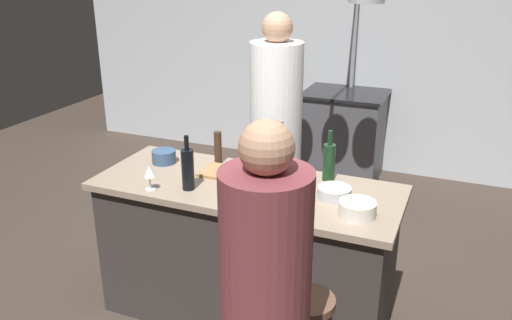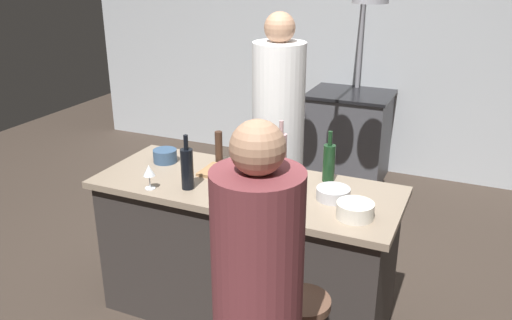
% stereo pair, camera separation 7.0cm
% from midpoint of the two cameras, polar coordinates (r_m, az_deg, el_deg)
% --- Properties ---
extents(ground_plane, '(9.00, 9.00, 0.00)m').
position_cam_midpoint_polar(ground_plane, '(3.55, -1.55, -16.05)').
color(ground_plane, '#382D26').
extents(back_wall, '(6.40, 0.16, 2.60)m').
position_cam_midpoint_polar(back_wall, '(5.62, 10.47, 12.16)').
color(back_wall, '#B2B7BC').
rests_on(back_wall, ground_plane).
extents(kitchen_island, '(1.80, 0.72, 0.90)m').
position_cam_midpoint_polar(kitchen_island, '(3.30, -1.63, -9.78)').
color(kitchen_island, '#332D2B').
rests_on(kitchen_island, ground_plane).
extents(stove_range, '(0.80, 0.64, 0.89)m').
position_cam_midpoint_polar(stove_range, '(5.43, 8.95, 2.68)').
color(stove_range, '#47474C').
rests_on(stove_range, ground_plane).
extents(chef, '(0.38, 0.38, 1.80)m').
position_cam_midpoint_polar(chef, '(3.93, 1.61, 1.59)').
color(chef, white).
rests_on(chef, ground_plane).
extents(overhead_pot_rack, '(0.91, 1.53, 2.17)m').
position_cam_midpoint_polar(overhead_pot_rack, '(4.54, 8.02, 15.29)').
color(overhead_pot_rack, gray).
rests_on(overhead_pot_rack, ground_plane).
extents(cutting_board, '(0.32, 0.22, 0.02)m').
position_cam_midpoint_polar(cutting_board, '(3.24, -3.72, -1.39)').
color(cutting_board, '#997047').
rests_on(cutting_board, kitchen_island).
extents(pepper_mill, '(0.05, 0.05, 0.21)m').
position_cam_midpoint_polar(pepper_mill, '(3.38, -4.71, 1.34)').
color(pepper_mill, '#382319').
rests_on(pepper_mill, kitchen_island).
extents(wine_bottle_dark, '(0.07, 0.07, 0.32)m').
position_cam_midpoint_polar(wine_bottle_dark, '(3.02, -8.02, -0.92)').
color(wine_bottle_dark, black).
rests_on(wine_bottle_dark, kitchen_island).
extents(wine_bottle_red, '(0.07, 0.07, 0.31)m').
position_cam_midpoint_polar(wine_bottle_red, '(3.13, 7.23, -0.15)').
color(wine_bottle_red, '#143319').
rests_on(wine_bottle_red, kitchen_island).
extents(wine_bottle_amber, '(0.07, 0.07, 0.33)m').
position_cam_midpoint_polar(wine_bottle_amber, '(2.84, 1.15, -2.01)').
color(wine_bottle_amber, brown).
rests_on(wine_bottle_amber, kitchen_island).
extents(wine_bottle_rose, '(0.07, 0.07, 0.33)m').
position_cam_midpoint_polar(wine_bottle_rose, '(3.22, 2.05, 0.85)').
color(wine_bottle_rose, '#B78C8E').
rests_on(wine_bottle_rose, kitchen_island).
extents(wine_bottle_green, '(0.07, 0.07, 0.30)m').
position_cam_midpoint_polar(wine_bottle_green, '(3.00, 1.58, -1.09)').
color(wine_bottle_green, '#193D23').
rests_on(wine_bottle_green, kitchen_island).
extents(wine_glass_near_left_guest, '(0.07, 0.07, 0.15)m').
position_cam_midpoint_polar(wine_glass_near_left_guest, '(3.05, -12.05, -1.34)').
color(wine_glass_near_left_guest, silver).
rests_on(wine_glass_near_left_guest, kitchen_island).
extents(wine_glass_by_chef, '(0.07, 0.07, 0.15)m').
position_cam_midpoint_polar(wine_glass_by_chef, '(2.95, -0.41, -1.62)').
color(wine_glass_by_chef, silver).
rests_on(wine_glass_by_chef, kitchen_island).
extents(mixing_bowl_blue, '(0.15, 0.15, 0.08)m').
position_cam_midpoint_polar(mixing_bowl_blue, '(3.46, -10.45, 0.36)').
color(mixing_bowl_blue, '#334C6B').
rests_on(mixing_bowl_blue, kitchen_island).
extents(mixing_bowl_ceramic, '(0.19, 0.19, 0.08)m').
position_cam_midpoint_polar(mixing_bowl_ceramic, '(2.75, 10.12, -5.23)').
color(mixing_bowl_ceramic, silver).
rests_on(mixing_bowl_ceramic, kitchen_island).
extents(mixing_bowl_steel, '(0.19, 0.19, 0.06)m').
position_cam_midpoint_polar(mixing_bowl_steel, '(2.94, 7.75, -3.52)').
color(mixing_bowl_steel, '#B7B7BC').
rests_on(mixing_bowl_steel, kitchen_island).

